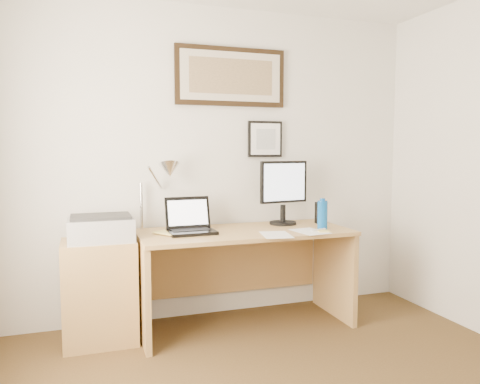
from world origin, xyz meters
name	(u,v)px	position (x,y,z in m)	size (l,w,h in m)	color
wall_back	(213,163)	(0.00, 2.00, 1.25)	(3.50, 0.02, 2.50)	white
side_cabinet	(100,291)	(-0.92, 1.68, 0.36)	(0.50, 0.40, 0.73)	#AA8047
water_bottle	(322,215)	(0.74, 1.49, 0.86)	(0.08, 0.08, 0.22)	#0D54AA
bottle_cap	(323,200)	(0.74, 1.49, 0.98)	(0.04, 0.04, 0.02)	#0D54AA
speaker	(321,213)	(0.86, 1.74, 0.84)	(0.08, 0.07, 0.18)	black
paper_sheet_a	(276,235)	(0.30, 1.38, 0.75)	(0.20, 0.29, 0.00)	white
paper_sheet_b	(310,231)	(0.59, 1.41, 0.75)	(0.20, 0.29, 0.00)	white
sticky_pad	(324,231)	(0.68, 1.37, 0.76)	(0.08, 0.08, 0.01)	#DFCC69
marker_pen	(319,230)	(0.67, 1.42, 0.76)	(0.02, 0.02, 0.14)	white
book	(163,235)	(-0.48, 1.60, 0.76)	(0.17, 0.23, 0.02)	#DAC666
desk	(241,258)	(0.15, 1.72, 0.51)	(1.60, 0.70, 0.75)	#AA8047
laptop	(190,225)	(-0.27, 1.66, 0.81)	(0.35, 0.30, 0.26)	black
lcd_monitor	(284,189)	(0.54, 1.79, 1.04)	(0.42, 0.22, 0.52)	black
printer	(101,228)	(-0.90, 1.66, 0.82)	(0.44, 0.34, 0.18)	#ACACAF
desk_lamp	(167,173)	(-0.41, 1.81, 1.19)	(0.29, 0.27, 0.53)	silver
picture_large	(231,77)	(0.15, 1.97, 1.95)	(0.92, 0.04, 0.47)	black
picture_small	(265,139)	(0.45, 1.97, 1.45)	(0.30, 0.03, 0.30)	black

